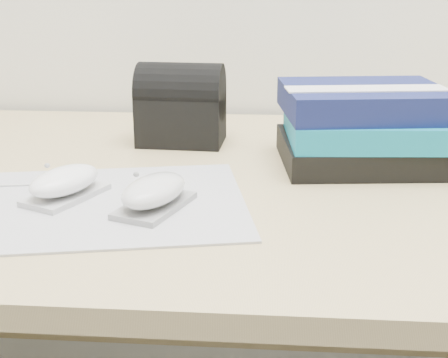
# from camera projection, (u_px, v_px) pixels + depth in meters

# --- Properties ---
(desk) EXTENTS (1.60, 0.80, 0.73)m
(desk) POSITION_uv_depth(u_px,v_px,m) (282.00, 293.00, 1.07)
(desk) COLOR tan
(desk) RESTS_ON ground
(mousepad) EXTENTS (0.43, 0.36, 0.00)m
(mousepad) POSITION_uv_depth(u_px,v_px,m) (102.00, 204.00, 0.82)
(mousepad) COLOR gray
(mousepad) RESTS_ON desk
(mouse_rear) EXTENTS (0.10, 0.13, 0.05)m
(mouse_rear) POSITION_uv_depth(u_px,v_px,m) (65.00, 183.00, 0.83)
(mouse_rear) COLOR #B1B1B3
(mouse_rear) RESTS_ON mousepad
(mouse_front) EXTENTS (0.10, 0.13, 0.05)m
(mouse_front) POSITION_uv_depth(u_px,v_px,m) (154.00, 193.00, 0.79)
(mouse_front) COLOR gray
(mouse_front) RESTS_ON mousepad
(book_stack) EXTENTS (0.27, 0.23, 0.12)m
(book_stack) POSITION_uv_depth(u_px,v_px,m) (364.00, 126.00, 0.97)
(book_stack) COLOR black
(book_stack) RESTS_ON desk
(pouch) EXTENTS (0.15, 0.11, 0.14)m
(pouch) POSITION_uv_depth(u_px,v_px,m) (181.00, 105.00, 1.09)
(pouch) COLOR black
(pouch) RESTS_ON desk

